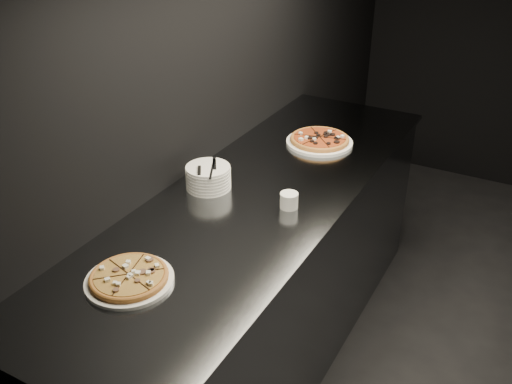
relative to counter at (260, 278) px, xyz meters
The scene contains 7 objects.
wall_left 1.01m from the counter, behind, with size 0.02×5.00×2.80m, color black.
counter is the anchor object (origin of this frame).
pizza_mushroom 0.89m from the counter, 96.16° to the right, with size 0.32×0.32×0.03m.
pizza_tomato 0.75m from the counter, 87.98° to the left, with size 0.36×0.36×0.04m.
plate_stack 0.56m from the counter, 160.70° to the right, with size 0.19×0.19×0.10m.
cutlery 0.60m from the counter, 156.54° to the right, with size 0.09×0.20×0.01m.
ramekin 0.52m from the counter, 20.11° to the right, with size 0.07×0.07×0.06m.
Camera 1 is at (-1.12, -1.86, 2.09)m, focal length 40.00 mm.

